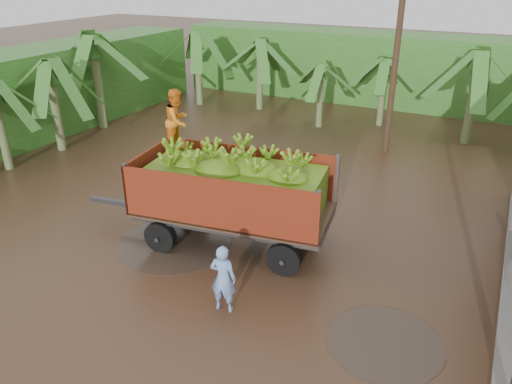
{
  "coord_description": "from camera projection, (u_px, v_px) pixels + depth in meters",
  "views": [
    {
      "loc": [
        4.27,
        -10.98,
        6.92
      ],
      "look_at": [
        -1.21,
        -0.24,
        1.36
      ],
      "focal_mm": 35.0,
      "sensor_mm": 36.0,
      "label": 1
    }
  ],
  "objects": [
    {
      "name": "banana_plants",
      "position": [
        228.0,
        99.0,
        20.4
      ],
      "size": [
        24.06,
        20.4,
        4.28
      ],
      "color": "#2D661E",
      "rests_on": "ground"
    },
    {
      "name": "man_blue",
      "position": [
        223.0,
        278.0,
        10.63
      ],
      "size": [
        0.63,
        0.47,
        1.59
      ],
      "primitive_type": "imported",
      "rotation": [
        0.0,
        0.0,
        3.3
      ],
      "color": "#739AD3",
      "rests_on": "ground"
    },
    {
      "name": "utility_pole",
      "position": [
        396.0,
        54.0,
        18.52
      ],
      "size": [
        1.2,
        0.24,
        7.56
      ],
      "color": "#47301E",
      "rests_on": "ground"
    },
    {
      "name": "hedge_west",
      "position": [
        40.0,
        91.0,
        21.8
      ],
      "size": [
        3.0,
        18.0,
        3.6
      ],
      "primitive_type": "cube",
      "color": "#2D661E",
      "rests_on": "ground"
    },
    {
      "name": "banana_trailer",
      "position": [
        233.0,
        190.0,
        12.98
      ],
      "size": [
        7.15,
        3.16,
        4.02
      ],
      "rotation": [
        0.0,
        0.0,
        0.15
      ],
      "color": "#A02D16",
      "rests_on": "ground"
    },
    {
      "name": "hedge_north",
      "position": [
        381.0,
        68.0,
        26.56
      ],
      "size": [
        22.0,
        3.0,
        3.6
      ],
      "primitive_type": "cube",
      "color": "#2D661E",
      "rests_on": "ground"
    },
    {
      "name": "ground",
      "position": [
        300.0,
        243.0,
        13.54
      ],
      "size": [
        100.0,
        100.0,
        0.0
      ],
      "primitive_type": "plane",
      "color": "black",
      "rests_on": "ground"
    }
  ]
}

